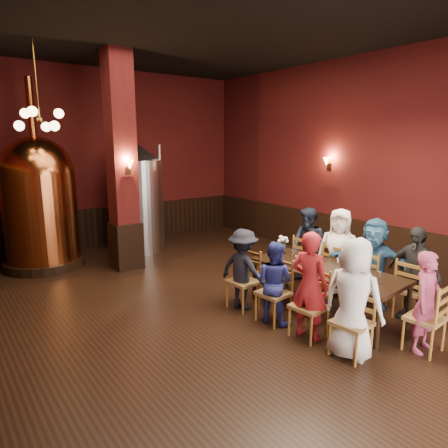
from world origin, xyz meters
TOP-DOWN VIEW (x-y plane):
  - room at (0.00, 0.00)m, footprint 10.00×10.02m
  - wainscot_right at (3.96, 0.00)m, footprint 0.08×9.90m
  - wainscot_back at (0.00, 4.96)m, footprint 7.90×0.08m
  - column at (-0.30, 2.80)m, footprint 0.58×0.58m
  - pendant_cluster at (-1.80, 2.90)m, footprint 0.90×0.90m
  - sconce_wall at (3.90, 0.80)m, footprint 0.20×0.20m
  - sconce_column at (-0.30, 2.50)m, footprint 0.20×0.20m
  - dining_table at (1.27, -1.34)m, footprint 1.17×2.47m
  - chair_0 at (0.50, -2.40)m, footprint 0.49×0.49m
  - person_0 at (0.50, -2.40)m, footprint 0.67×0.86m
  - chair_1 at (0.45, -1.73)m, footprint 0.49×0.49m
  - person_1 at (0.45, -1.73)m, footprint 0.46×0.62m
  - chair_2 at (0.40, -1.07)m, footprint 0.49×0.49m
  - person_2 at (0.40, -1.07)m, footprint 0.49×0.68m
  - chair_3 at (0.35, -0.40)m, footprint 0.49×0.49m
  - person_3 at (0.35, -0.40)m, footprint 0.68×0.95m
  - chair_4 at (2.19, -2.27)m, footprint 0.49×0.49m
  - person_4 at (2.19, -2.27)m, footprint 0.43×0.89m
  - chair_5 at (2.15, -1.61)m, footprint 0.49×0.49m
  - person_5 at (2.15, -1.61)m, footprint 0.89×1.45m
  - chair_6 at (2.10, -0.95)m, footprint 0.49×0.49m
  - person_6 at (2.10, -0.95)m, footprint 0.78×0.90m
  - chair_7 at (2.05, -0.28)m, footprint 0.49×0.49m
  - person_7 at (2.05, -0.28)m, footprint 0.42×0.75m
  - chair_8 at (1.39, -2.88)m, footprint 0.49×0.49m
  - person_8 at (1.39, -2.88)m, footprint 0.51×0.35m
  - copper_kettle at (-1.71, 3.95)m, footprint 1.82×1.82m
  - steel_vessel at (0.56, 3.81)m, footprint 1.32×1.32m
  - rose_vase at (1.33, -0.33)m, footprint 0.19×0.19m
  - wine_glass_0 at (1.09, -1.23)m, footprint 0.07×0.07m
  - wine_glass_1 at (1.33, -2.22)m, footprint 0.07×0.07m
  - wine_glass_2 at (1.15, -0.74)m, footprint 0.07×0.07m
  - wine_glass_3 at (1.26, -2.02)m, footprint 0.07×0.07m
  - wine_glass_4 at (1.18, -1.74)m, footprint 0.07×0.07m
  - wine_glass_5 at (0.98, -1.00)m, footprint 0.07×0.07m
  - wine_glass_6 at (1.11, -1.81)m, footprint 0.07×0.07m
  - wine_glass_7 at (1.39, -1.46)m, footprint 0.07×0.07m
  - wine_glass_8 at (0.88, -0.58)m, footprint 0.07×0.07m

SIDE VIEW (x-z plane):
  - chair_0 at x=0.50m, z-range 0.00..0.92m
  - chair_1 at x=0.45m, z-range 0.00..0.92m
  - chair_2 at x=0.40m, z-range 0.00..0.92m
  - chair_3 at x=0.35m, z-range 0.00..0.92m
  - chair_4 at x=2.19m, z-range 0.00..0.92m
  - chair_5 at x=2.15m, z-range 0.00..0.92m
  - chair_6 at x=2.10m, z-range 0.00..0.92m
  - chair_7 at x=2.05m, z-range 0.00..0.92m
  - chair_8 at x=1.39m, z-range 0.00..0.92m
  - wainscot_right at x=3.96m, z-range 0.00..1.00m
  - wainscot_back at x=0.00m, z-range 0.00..1.00m
  - person_2 at x=0.40m, z-range 0.00..1.26m
  - person_3 at x=0.35m, z-range 0.00..1.34m
  - person_8 at x=1.39m, z-range 0.00..1.35m
  - dining_table at x=1.27m, z-range 0.31..1.06m
  - person_4 at x=2.19m, z-range 0.00..1.47m
  - person_7 at x=2.05m, z-range 0.00..1.49m
  - person_5 at x=2.15m, z-range 0.00..1.49m
  - person_1 at x=0.45m, z-range 0.00..1.53m
  - person_6 at x=2.10m, z-range 0.00..1.56m
  - person_0 at x=0.50m, z-range 0.00..1.57m
  - wine_glass_0 at x=1.09m, z-range 0.75..0.92m
  - wine_glass_1 at x=1.33m, z-range 0.75..0.92m
  - wine_glass_2 at x=1.15m, z-range 0.75..0.92m
  - wine_glass_3 at x=1.26m, z-range 0.75..0.92m
  - wine_glass_4 at x=1.18m, z-range 0.75..0.92m
  - wine_glass_5 at x=0.98m, z-range 0.75..0.92m
  - wine_glass_6 at x=1.11m, z-range 0.75..0.92m
  - wine_glass_7 at x=1.39m, z-range 0.75..0.92m
  - wine_glass_8 at x=0.88m, z-range 0.75..0.92m
  - rose_vase at x=1.33m, z-range 0.80..1.13m
  - steel_vessel at x=0.56m, z-range 0.00..2.63m
  - copper_kettle at x=-1.71m, z-range -0.54..3.44m
  - sconce_wall at x=3.90m, z-range 2.02..2.38m
  - sconce_column at x=-0.30m, z-range 2.02..2.38m
  - room at x=0.00m, z-range 0.00..4.50m
  - column at x=-0.30m, z-range 0.00..4.50m
  - pendant_cluster at x=-1.80m, z-range 2.25..3.95m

